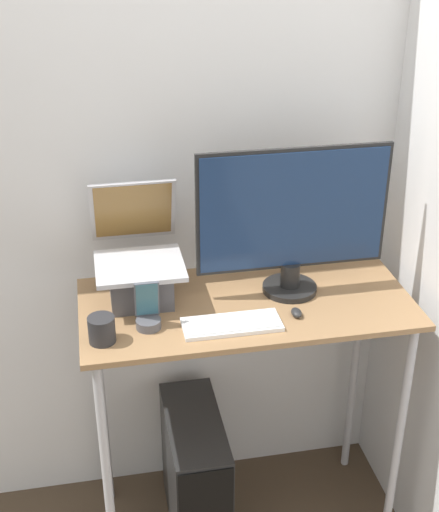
{
  "coord_description": "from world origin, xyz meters",
  "views": [
    {
      "loc": [
        -0.48,
        -1.73,
        2.24
      ],
      "look_at": [
        -0.09,
        0.26,
        1.19
      ],
      "focal_mm": 50.0,
      "sensor_mm": 36.0,
      "label": 1
    }
  ],
  "objects_px": {
    "mouse": "(296,313)",
    "computer_tower": "(195,475)",
    "monitor": "(293,222)",
    "cell_phone": "(148,315)",
    "keyboard": "(232,324)",
    "laptop": "(139,271)"
  },
  "relations": [
    {
      "from": "mouse",
      "to": "computer_tower",
      "type": "xyz_separation_m",
      "value": [
        -0.32,
        0.13,
        -0.76
      ]
    },
    {
      "from": "laptop",
      "to": "keyboard",
      "type": "xyz_separation_m",
      "value": [
        0.27,
        -0.23,
        -0.09
      ]
    },
    {
      "from": "monitor",
      "to": "mouse",
      "type": "xyz_separation_m",
      "value": [
        -0.02,
        -0.16,
        -0.25
      ]
    },
    {
      "from": "keyboard",
      "to": "monitor",
      "type": "bearing_deg",
      "value": 37.57
    },
    {
      "from": "monitor",
      "to": "cell_phone",
      "type": "xyz_separation_m",
      "value": [
        -0.5,
        -0.14,
        -0.22
      ]
    },
    {
      "from": "monitor",
      "to": "cell_phone",
      "type": "bearing_deg",
      "value": -164.54
    },
    {
      "from": "monitor",
      "to": "keyboard",
      "type": "bearing_deg",
      "value": -142.43
    },
    {
      "from": "mouse",
      "to": "cell_phone",
      "type": "height_order",
      "value": "cell_phone"
    },
    {
      "from": "monitor",
      "to": "mouse",
      "type": "relative_size",
      "value": 11.97
    },
    {
      "from": "laptop",
      "to": "monitor",
      "type": "xyz_separation_m",
      "value": [
        0.51,
        -0.05,
        0.16
      ]
    },
    {
      "from": "monitor",
      "to": "mouse",
      "type": "height_order",
      "value": "monitor"
    },
    {
      "from": "keyboard",
      "to": "cell_phone",
      "type": "height_order",
      "value": "cell_phone"
    },
    {
      "from": "keyboard",
      "to": "computer_tower",
      "type": "distance_m",
      "value": 0.78
    },
    {
      "from": "monitor",
      "to": "keyboard",
      "type": "xyz_separation_m",
      "value": [
        -0.24,
        -0.19,
        -0.25
      ]
    },
    {
      "from": "laptop",
      "to": "keyboard",
      "type": "distance_m",
      "value": 0.36
    },
    {
      "from": "cell_phone",
      "to": "mouse",
      "type": "bearing_deg",
      "value": -3.15
    },
    {
      "from": "mouse",
      "to": "computer_tower",
      "type": "distance_m",
      "value": 0.84
    },
    {
      "from": "laptop",
      "to": "monitor",
      "type": "height_order",
      "value": "monitor"
    },
    {
      "from": "monitor",
      "to": "keyboard",
      "type": "relative_size",
      "value": 2.06
    },
    {
      "from": "monitor",
      "to": "computer_tower",
      "type": "height_order",
      "value": "monitor"
    },
    {
      "from": "laptop",
      "to": "monitor",
      "type": "distance_m",
      "value": 0.53
    },
    {
      "from": "monitor",
      "to": "keyboard",
      "type": "distance_m",
      "value": 0.39
    }
  ]
}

